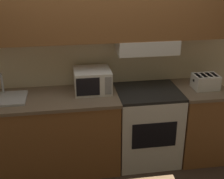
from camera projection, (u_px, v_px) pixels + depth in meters
The scene contains 8 objects.
ground_plane at pixel (101, 146), 4.07m from camera, with size 16.00×16.00×0.00m, color #3D2D23.
wall_back at pixel (102, 31), 3.42m from camera, with size 5.20×0.38×2.55m.
lower_counter_main at pixel (49, 133), 3.52m from camera, with size 1.56×0.66×0.89m.
lower_counter_right_stub at pixel (197, 121), 3.77m from camera, with size 0.54×0.66×0.89m.
stove_range at pixel (147, 125), 3.69m from camera, with size 0.71×0.64×0.89m.
microwave at pixel (92, 80), 3.46m from camera, with size 0.40×0.38×0.25m.
toaster at pixel (205, 81), 3.55m from camera, with size 0.29×0.22×0.16m.
sink_basin at pixel (2, 99), 3.27m from camera, with size 0.51×0.36×0.25m.
Camera 1 is at (-0.41, -3.45, 2.26)m, focal length 50.00 mm.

